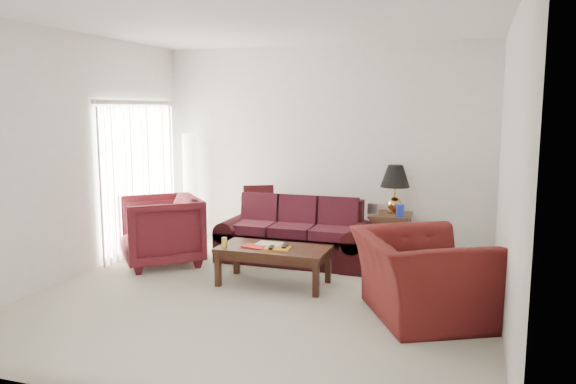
# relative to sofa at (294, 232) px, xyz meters

# --- Properties ---
(floor) EXTENTS (5.00, 5.00, 0.00)m
(floor) POSITION_rel_sofa_xyz_m (0.11, -1.42, -0.42)
(floor) COLOR beige
(floor) RESTS_ON ground
(blinds) EXTENTS (0.10, 2.00, 2.16)m
(blinds) POSITION_rel_sofa_xyz_m (-2.31, -0.12, 0.66)
(blinds) COLOR silver
(blinds) RESTS_ON ground
(sofa) EXTENTS (2.12, 1.05, 0.84)m
(sofa) POSITION_rel_sofa_xyz_m (0.00, 0.00, 0.00)
(sofa) COLOR black
(sofa) RESTS_ON ground
(throw_pillow) EXTENTS (0.50, 0.41, 0.47)m
(throw_pillow) POSITION_rel_sofa_xyz_m (-0.79, 0.71, 0.28)
(throw_pillow) COLOR black
(throw_pillow) RESTS_ON sofa
(end_table) EXTENTS (0.59, 0.59, 0.61)m
(end_table) POSITION_rel_sofa_xyz_m (1.20, 0.73, -0.12)
(end_table) COLOR #452218
(end_table) RESTS_ON ground
(table_lamp) EXTENTS (0.52, 0.52, 0.69)m
(table_lamp) POSITION_rel_sofa_xyz_m (1.24, 0.77, 0.53)
(table_lamp) COLOR #B67939
(table_lamp) RESTS_ON end_table
(clock) EXTENTS (0.15, 0.07, 0.15)m
(clock) POSITION_rel_sofa_xyz_m (0.96, 0.63, 0.26)
(clock) COLOR #B5B4B9
(clock) RESTS_ON end_table
(blue_canister) EXTENTS (0.14, 0.14, 0.17)m
(blue_canister) POSITION_rel_sofa_xyz_m (1.35, 0.56, 0.27)
(blue_canister) COLOR #18259F
(blue_canister) RESTS_ON end_table
(picture_frame) EXTENTS (0.18, 0.20, 0.05)m
(picture_frame) POSITION_rel_sofa_xyz_m (1.00, 0.97, 0.27)
(picture_frame) COLOR silver
(picture_frame) RESTS_ON end_table
(floor_lamp) EXTENTS (0.35, 0.35, 1.71)m
(floor_lamp) POSITION_rel_sofa_xyz_m (-1.98, 0.78, 0.44)
(floor_lamp) COLOR white
(floor_lamp) RESTS_ON ground
(armchair_left) EXTENTS (1.41, 1.41, 0.92)m
(armchair_left) POSITION_rel_sofa_xyz_m (-1.66, -0.68, 0.04)
(armchair_left) COLOR #481017
(armchair_left) RESTS_ON ground
(armchair_right) EXTENTS (1.60, 1.67, 0.84)m
(armchair_right) POSITION_rel_sofa_xyz_m (1.83, -1.56, 0.00)
(armchair_right) COLOR #471110
(armchair_right) RESTS_ON ground
(coffee_table) EXTENTS (1.45, 1.09, 0.46)m
(coffee_table) POSITION_rel_sofa_xyz_m (0.08, -1.03, -0.19)
(coffee_table) COLOR black
(coffee_table) RESTS_ON ground
(magazine_red) EXTENTS (0.30, 0.25, 0.02)m
(magazine_red) POSITION_rel_sofa_xyz_m (-0.13, -1.10, 0.04)
(magazine_red) COLOR red
(magazine_red) RESTS_ON coffee_table
(magazine_white) EXTENTS (0.31, 0.23, 0.02)m
(magazine_white) POSITION_rel_sofa_xyz_m (-0.01, -0.95, 0.05)
(magazine_white) COLOR white
(magazine_white) RESTS_ON coffee_table
(magazine_orange) EXTENTS (0.31, 0.24, 0.02)m
(magazine_orange) POSITION_rel_sofa_xyz_m (0.15, -1.11, 0.05)
(magazine_orange) COLOR orange
(magazine_orange) RESTS_ON coffee_table
(remote_a) EXTENTS (0.08, 0.17, 0.02)m
(remote_a) POSITION_rel_sofa_xyz_m (0.10, -1.15, 0.06)
(remote_a) COLOR black
(remote_a) RESTS_ON coffee_table
(remote_b) EXTENTS (0.07, 0.17, 0.02)m
(remote_b) POSITION_rel_sofa_xyz_m (0.23, -1.06, 0.06)
(remote_b) COLOR black
(remote_b) RESTS_ON coffee_table
(yellow_glass) EXTENTS (0.08, 0.08, 0.11)m
(yellow_glass) POSITION_rel_sofa_xyz_m (-0.48, -1.21, 0.09)
(yellow_glass) COLOR yellow
(yellow_glass) RESTS_ON coffee_table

